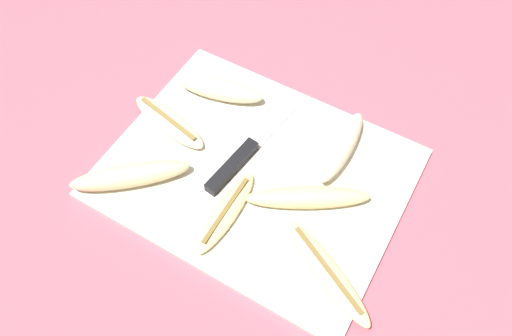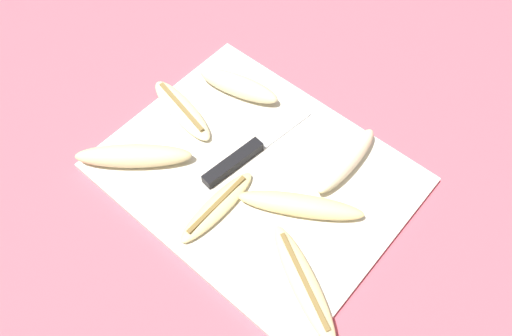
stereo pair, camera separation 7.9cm
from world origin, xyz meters
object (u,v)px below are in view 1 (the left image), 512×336
Objects in this scene: banana_soft_right at (169,122)px; banana_golden_short at (308,197)px; banana_spotted_left at (226,212)px; banana_mellow_near at (327,272)px; knife at (239,160)px; banana_cream_curved at (221,89)px; banana_bright_far at (342,147)px; banana_ripe_center at (130,176)px.

banana_soft_right is 0.90× the size of banana_golden_short.
banana_mellow_near is (0.17, -0.01, 0.00)m from banana_spotted_left.
knife is 0.14m from banana_cream_curved.
knife is 0.17m from banana_bright_far.
banana_mellow_near is at bearing -16.82° from banana_soft_right.
banana_bright_far is (0.14, 0.10, 0.01)m from knife.
banana_mellow_near is (0.08, -0.09, -0.00)m from banana_golden_short.
banana_soft_right is at bearing -112.88° from banana_cream_curved.
banana_soft_right is 0.36m from banana_mellow_near.
knife is 0.13m from banana_golden_short.
banana_bright_far is at bearing 61.84° from banana_spotted_left.
banana_golden_short is 0.12m from banana_mellow_near.
banana_spotted_left is at bearing -63.27° from knife.
banana_bright_far is at bearing 39.36° from banana_ripe_center.
banana_bright_far reaches higher than knife.
knife is 0.17m from banana_ripe_center.
banana_golden_short reaches higher than banana_soft_right.
banana_cream_curved reaches higher than banana_golden_short.
banana_mellow_near reaches higher than banana_spotted_left.
banana_mellow_near is (0.07, -0.20, -0.01)m from banana_bright_far.
banana_cream_curved is 0.37m from banana_mellow_near.
banana_bright_far reaches higher than banana_ripe_center.
banana_ripe_center is (-0.26, -0.22, -0.00)m from banana_bright_far.
banana_bright_far is (0.10, 0.19, 0.01)m from banana_spotted_left.
knife is 1.23× the size of banana_golden_short.
banana_golden_short is 1.17× the size of banana_cream_curved.
banana_mellow_near is at bearing -18.90° from knife.
knife is 1.37× the size of banana_soft_right.
banana_golden_short is 0.28m from banana_ripe_center.
banana_cream_curved reaches higher than banana_soft_right.
banana_soft_right is (-0.14, 0.00, 0.00)m from knife.
banana_spotted_left is (0.03, -0.09, 0.00)m from knife.
banana_golden_short is at bearing -92.98° from banana_bright_far.
banana_cream_curved is at bearing 124.06° from banana_spotted_left.
knife is 0.23m from banana_mellow_near.
banana_cream_curved reaches higher than knife.
banana_bright_far is 0.84× the size of banana_mellow_near.
banana_golden_short is 1.00× the size of banana_mellow_near.
banana_golden_short is (0.13, -0.01, 0.01)m from knife.
banana_cream_curved reaches higher than banana_mellow_near.
banana_spotted_left is 0.17m from banana_mellow_near.
banana_cream_curved is (-0.13, 0.20, 0.01)m from banana_spotted_left.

